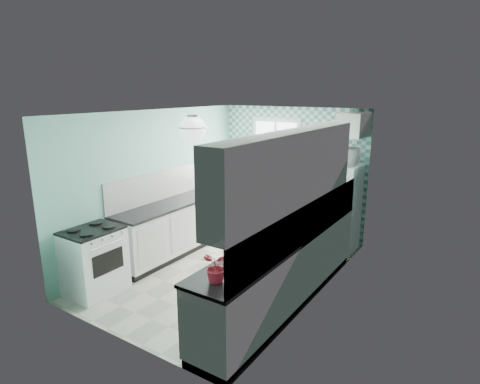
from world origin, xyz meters
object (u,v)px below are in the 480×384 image
Objects in this scene: sink at (312,221)px; potted_plant at (217,267)px; ceiling_light at (193,129)px; fruit_bowl at (242,263)px; fridge at (338,207)px; microwave at (341,156)px; stove at (94,260)px.

sink reaches higher than potted_plant.
ceiling_light is 2.05m from potted_plant.
sink is 1.90m from fruit_bowl.
ceiling_light is 1.06× the size of potted_plant.
ceiling_light is 0.66× the size of sink.
fruit_bowl is at bearing -86.55° from fridge.
microwave reaches higher than potted_plant.
potted_plant is at bearing -90.00° from fruit_bowl.
microwave reaches higher than fruit_bowl.
microwave reaches higher than sink.
fridge reaches higher than stove.
potted_plant reaches higher than fruit_bowl.
ceiling_light is at bearing -136.74° from sink.
microwave is (-0.09, 3.74, 0.60)m from potted_plant.
fridge is 3.75m from potted_plant.
fridge is 1.69× the size of stove.
potted_plant is at bearing 93.34° from microwave.
sink is at bearing 40.67° from stove.
sink reaches higher than fruit_bowl.
fruit_bowl is at bearing 93.54° from microwave.
sink is at bearing 45.82° from ceiling_light.
fridge is 1.38m from sink.
ceiling_light reaches higher than stove.
fridge is at bearing 91.38° from potted_plant.
stove is at bearing -145.96° from ceiling_light.
microwave is at bearing 91.36° from sink.
ceiling_light is 1.92m from fruit_bowl.
ceiling_light reaches higher than fridge.
ceiling_light is at bearing 136.83° from potted_plant.
sink is 2.09× the size of fruit_bowl.
fruit_bowl is 0.48m from potted_plant.
fruit_bowl is (1.20, -0.66, -1.35)m from ceiling_light.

